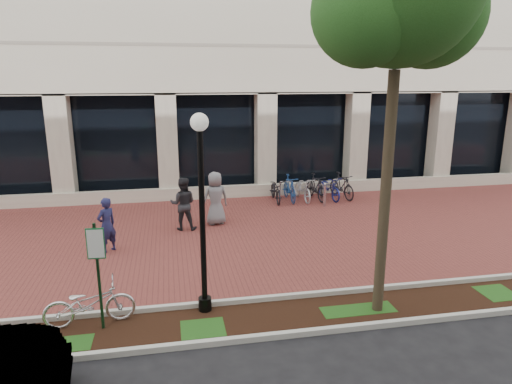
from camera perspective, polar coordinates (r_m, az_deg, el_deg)
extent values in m
plane|color=black|center=(14.53, -2.58, -5.29)|extent=(120.00, 120.00, 0.00)
cube|color=brown|center=(14.52, -2.58, -5.28)|extent=(40.00, 9.00, 0.01)
cube|color=black|center=(9.82, 2.04, -15.46)|extent=(40.00, 1.50, 0.01)
cube|color=beige|center=(10.43, 1.10, -13.19)|extent=(40.00, 0.12, 0.12)
cube|color=beige|center=(9.16, 3.13, -17.44)|extent=(40.00, 0.12, 0.12)
cube|color=black|center=(19.44, -5.07, 6.08)|extent=(40.00, 0.15, 4.20)
cube|color=beige|center=(18.73, -4.59, 0.00)|extent=(40.00, 0.25, 0.50)
cube|color=beige|center=(18.75, -4.84, 5.78)|extent=(0.80, 0.80, 4.20)
cube|color=#13351B|center=(9.46, -19.05, -10.06)|extent=(0.05, 0.05, 2.20)
cube|color=#196435|center=(9.17, -19.43, -6.11)|extent=(0.34, 0.02, 0.62)
cube|color=white|center=(9.16, -19.45, -6.14)|extent=(0.30, 0.01, 0.56)
cylinder|color=black|center=(10.09, -6.40, -13.73)|extent=(0.28, 0.28, 0.30)
cylinder|color=black|center=(9.38, -6.70, -4.07)|extent=(0.12, 0.12, 3.87)
sphere|color=silver|center=(8.95, -7.09, 8.66)|extent=(0.36, 0.36, 0.36)
cylinder|color=#4A3E2A|center=(9.54, 15.85, -0.68)|extent=(0.22, 0.22, 5.00)
sphere|color=#204E18|center=(9.96, 21.01, 20.11)|extent=(2.08, 2.08, 2.08)
sphere|color=#204E18|center=(8.78, 13.53, 21.04)|extent=(1.93, 1.93, 1.93)
imported|color=silver|center=(9.95, -20.10, -12.94)|extent=(1.83, 0.81, 0.93)
imported|color=#1F214D|center=(13.55, -18.16, -3.95)|extent=(0.68, 0.67, 1.59)
imported|color=#242428|center=(14.89, -9.11, -1.46)|extent=(0.93, 0.78, 1.74)
imported|color=slate|center=(15.28, -5.10, -0.79)|extent=(0.99, 0.77, 1.80)
cylinder|color=#AEAEB3|center=(17.59, 8.57, -0.51)|extent=(0.11, 0.11, 0.83)
sphere|color=#AEAEB3|center=(17.48, 8.62, 0.96)|extent=(0.12, 0.12, 0.12)
imported|color=black|center=(18.10, 2.52, 0.24)|extent=(0.70, 1.81, 0.94)
imported|color=navy|center=(18.22, 4.21, 0.48)|extent=(0.50, 1.73, 1.04)
imported|color=silver|center=(18.38, 5.86, 0.40)|extent=(0.73, 1.82, 0.94)
imported|color=black|center=(18.53, 7.49, 0.63)|extent=(0.68, 1.77, 1.04)
imported|color=navy|center=(18.72, 9.09, 0.55)|extent=(0.90, 1.86, 0.94)
imported|color=black|center=(18.90, 10.66, 0.77)|extent=(0.85, 1.79, 1.04)
cylinder|color=#AEAEB3|center=(18.48, 6.67, 0.23)|extent=(0.04, 0.04, 0.80)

